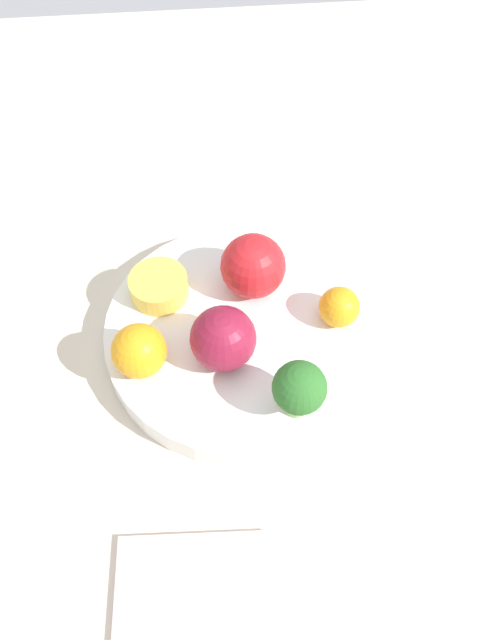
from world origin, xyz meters
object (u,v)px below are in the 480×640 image
(bowl, at_px, (240,334))
(orange_front, at_px, (139,351))
(apple_green, at_px, (223,339))
(orange_back, at_px, (340,310))
(napkin, at_px, (193,627))
(broccoli, at_px, (299,389))
(small_cup, at_px, (159,286))
(apple_red, at_px, (253,266))

(bowl, distance_m, orange_front, 0.10)
(bowl, distance_m, apple_green, 0.06)
(orange_front, height_order, orange_back, orange_front)
(napkin, bearing_deg, apple_green, 79.51)
(orange_front, bearing_deg, orange_back, 9.38)
(broccoli, distance_m, orange_back, 0.10)
(apple_green, xyz_separation_m, orange_back, (0.11, 0.03, -0.01))
(bowl, distance_m, broccoli, 0.11)
(small_cup, bearing_deg, orange_back, -16.46)
(apple_red, xyz_separation_m, orange_back, (0.07, -0.05, -0.01))
(broccoli, height_order, small_cup, broccoli)
(orange_front, distance_m, small_cup, 0.08)
(bowl, relative_size, orange_back, 6.68)
(broccoli, relative_size, apple_green, 1.04)
(apple_red, height_order, orange_front, apple_red)
(apple_red, relative_size, small_cup, 1.11)
(apple_red, distance_m, orange_front, 0.13)
(bowl, bearing_deg, apple_green, -119.40)
(apple_red, distance_m, napkin, 0.31)
(orange_back, bearing_deg, napkin, -121.49)
(apple_green, height_order, napkin, apple_green)
(orange_back, relative_size, napkin, 0.27)
(broccoli, xyz_separation_m, apple_green, (-0.06, 0.06, -0.01))
(apple_red, relative_size, orange_front, 1.27)
(napkin, bearing_deg, broccoli, 58.24)
(apple_green, bearing_deg, napkin, -100.49)
(broccoli, bearing_deg, napkin, -121.76)
(broccoli, height_order, napkin, broccoli)
(broccoli, xyz_separation_m, small_cup, (-0.11, 0.13, -0.02))
(apple_red, distance_m, apple_green, 0.08)
(orange_back, bearing_deg, apple_red, 146.60)
(bowl, height_order, apple_green, apple_green)
(bowl, xyz_separation_m, napkin, (-0.06, -0.25, -0.01))
(apple_green, relative_size, small_cup, 1.04)
(bowl, bearing_deg, small_cup, 148.68)
(broccoli, relative_size, orange_front, 1.25)
(bowl, xyz_separation_m, small_cup, (-0.07, 0.04, 0.03))
(apple_green, bearing_deg, small_cup, 126.44)
(apple_green, bearing_deg, orange_front, -177.79)
(bowl, height_order, broccoli, broccoli)
(orange_back, bearing_deg, small_cup, 163.54)
(bowl, relative_size, napkin, 1.81)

